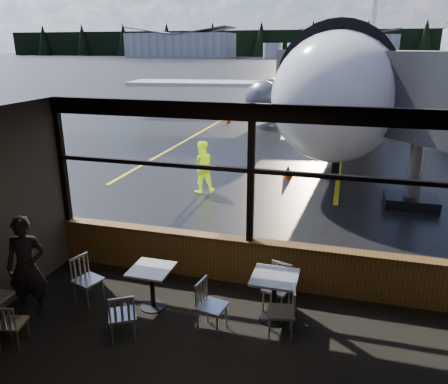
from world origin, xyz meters
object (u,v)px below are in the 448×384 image
at_px(cafe_table_near, 274,298).
at_px(cafe_table_mid, 152,288).
at_px(chair_mid_w, 88,281).
at_px(cone_wing, 228,119).
at_px(chair_left_s, 12,324).
at_px(ground_crew, 201,167).
at_px(jet_bridge, 421,127).
at_px(chair_mid_s, 122,315).
at_px(chair_near_e, 281,312).
at_px(chair_near_n, 277,289).
at_px(chair_near_w, 212,307).
at_px(airliner, 365,27).
at_px(passenger, 27,267).
at_px(cone_nose, 288,171).

bearing_deg(cafe_table_near, cafe_table_mid, -174.41).
bearing_deg(chair_mid_w, cone_wing, -153.65).
distance_m(chair_left_s, ground_crew, 8.03).
xyz_separation_m(jet_bridge, chair_mid_s, (-5.14, -7.74, -1.90)).
relative_size(jet_bridge, chair_left_s, 13.53).
distance_m(cafe_table_mid, chair_near_e, 2.32).
bearing_deg(chair_near_n, chair_near_w, 57.04).
distance_m(airliner, chair_near_e, 22.09).
bearing_deg(cafe_table_near, chair_mid_w, -173.22).
bearing_deg(chair_mid_s, cafe_table_near, -2.10).
bearing_deg(chair_left_s, cone_wing, 85.04).
height_order(jet_bridge, passenger, jet_bridge).
relative_size(chair_near_n, chair_mid_w, 0.97).
bearing_deg(cafe_table_near, airliner, 85.81).
xyz_separation_m(chair_near_n, cone_nose, (-0.91, 8.34, -0.21)).
distance_m(cafe_table_near, chair_near_w, 1.08).
xyz_separation_m(jet_bridge, passenger, (-7.00, -7.52, -1.44)).
distance_m(airliner, cone_wing, 9.35).
bearing_deg(airliner, chair_near_w, -92.55).
height_order(chair_near_e, chair_mid_w, chair_mid_w).
height_order(chair_mid_s, cone_nose, chair_mid_s).
relative_size(chair_mid_s, cone_wing, 1.94).
height_order(jet_bridge, chair_near_n, jet_bridge).
bearing_deg(chair_left_s, cafe_table_near, 14.09).
distance_m(jet_bridge, chair_near_n, 7.22).
bearing_deg(cone_nose, cafe_table_mid, -97.91).
relative_size(jet_bridge, cafe_table_near, 12.94).
bearing_deg(chair_mid_s, chair_near_e, -12.84).
xyz_separation_m(chair_near_w, cone_wing, (-5.10, 20.03, -0.22)).
xyz_separation_m(airliner, cafe_table_mid, (-3.67, -21.23, -5.12)).
distance_m(chair_near_w, chair_near_n, 1.24).
xyz_separation_m(chair_mid_s, passenger, (-1.86, 0.21, 0.46)).
xyz_separation_m(chair_mid_w, passenger, (-0.77, -0.56, 0.45)).
xyz_separation_m(chair_near_n, cone_wing, (-6.02, 19.20, -0.21)).
relative_size(chair_near_w, chair_mid_s, 1.02).
bearing_deg(chair_mid_s, chair_near_n, 2.70).
xyz_separation_m(airliner, passenger, (-5.60, -21.98, -4.61)).
distance_m(jet_bridge, cafe_table_mid, 8.69).
bearing_deg(cafe_table_mid, chair_near_e, -5.50).
distance_m(cafe_table_mid, ground_crew, 6.59).
height_order(jet_bridge, chair_mid_w, jet_bridge).
distance_m(cafe_table_mid, chair_mid_s, 0.96).
bearing_deg(chair_near_n, jet_bridge, -100.01).
bearing_deg(cafe_table_near, ground_crew, 118.21).
bearing_deg(cone_wing, chair_near_n, -72.60).
xyz_separation_m(jet_bridge, cafe_table_mid, (-5.07, -6.78, -1.95)).
relative_size(chair_near_w, chair_left_s, 1.13).
bearing_deg(chair_near_w, cafe_table_mid, -97.44).
relative_size(cafe_table_near, chair_near_n, 0.94).
relative_size(chair_near_w, passenger, 0.50).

